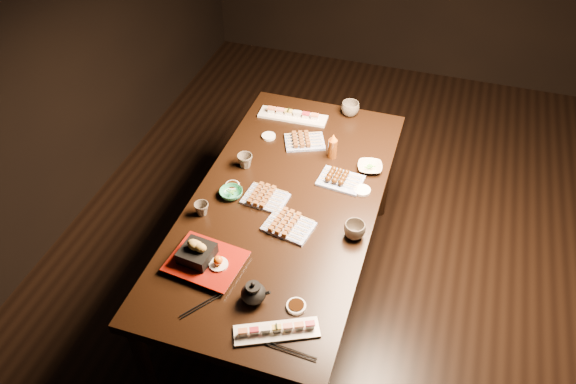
# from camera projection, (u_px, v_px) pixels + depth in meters

# --- Properties ---
(ground) EXTENTS (5.00, 5.00, 0.00)m
(ground) POSITION_uv_depth(u_px,v_px,m) (374.00, 281.00, 3.35)
(ground) COLOR black
(ground) RESTS_ON ground
(dining_table) EXTENTS (1.01, 1.85, 0.75)m
(dining_table) POSITION_uv_depth(u_px,v_px,m) (285.00, 252.00, 3.02)
(dining_table) COLOR black
(dining_table) RESTS_ON ground
(sushi_platter_near) EXTENTS (0.35, 0.23, 0.04)m
(sushi_platter_near) POSITION_uv_depth(u_px,v_px,m) (277.00, 329.00, 2.20)
(sushi_platter_near) COLOR white
(sushi_platter_near) RESTS_ON dining_table
(sushi_platter_far) EXTENTS (0.41, 0.13, 0.05)m
(sushi_platter_far) POSITION_uv_depth(u_px,v_px,m) (293.00, 114.00, 3.28)
(sushi_platter_far) COLOR white
(sushi_platter_far) RESTS_ON dining_table
(yakitori_plate_center) EXTENTS (0.22, 0.17, 0.05)m
(yakitori_plate_center) POSITION_uv_depth(u_px,v_px,m) (265.00, 196.00, 2.76)
(yakitori_plate_center) COLOR #828EB6
(yakitori_plate_center) RESTS_ON dining_table
(yakitori_plate_right) EXTENTS (0.25, 0.20, 0.06)m
(yakitori_plate_right) POSITION_uv_depth(u_px,v_px,m) (289.00, 223.00, 2.62)
(yakitori_plate_right) COLOR #828EB6
(yakitori_plate_right) RESTS_ON dining_table
(yakitori_plate_left) EXTENTS (0.26, 0.23, 0.05)m
(yakitori_plate_left) POSITION_uv_depth(u_px,v_px,m) (305.00, 139.00, 3.10)
(yakitori_plate_left) COLOR #828EB6
(yakitori_plate_left) RESTS_ON dining_table
(tsukune_plate) EXTENTS (0.23, 0.18, 0.06)m
(tsukune_plate) POSITION_uv_depth(u_px,v_px,m) (341.00, 178.00, 2.86)
(tsukune_plate) COLOR #828EB6
(tsukune_plate) RESTS_ON dining_table
(edamame_bowl_green) EXTENTS (0.12, 0.12, 0.04)m
(edamame_bowl_green) POSITION_uv_depth(u_px,v_px,m) (231.00, 193.00, 2.78)
(edamame_bowl_green) COLOR #339E6D
(edamame_bowl_green) RESTS_ON dining_table
(edamame_bowl_cream) EXTENTS (0.15, 0.15, 0.03)m
(edamame_bowl_cream) POSITION_uv_depth(u_px,v_px,m) (370.00, 167.00, 2.93)
(edamame_bowl_cream) COLOR beige
(edamame_bowl_cream) RESTS_ON dining_table
(tempura_tray) EXTENTS (0.34, 0.29, 0.12)m
(tempura_tray) POSITION_uv_depth(u_px,v_px,m) (205.00, 256.00, 2.43)
(tempura_tray) COLOR black
(tempura_tray) RESTS_ON dining_table
(teacup_near_left) EXTENTS (0.07, 0.07, 0.07)m
(teacup_near_left) POSITION_uv_depth(u_px,v_px,m) (202.00, 209.00, 2.68)
(teacup_near_left) COLOR #52493F
(teacup_near_left) RESTS_ON dining_table
(teacup_mid_right) EXTENTS (0.11, 0.11, 0.08)m
(teacup_mid_right) POSITION_uv_depth(u_px,v_px,m) (355.00, 230.00, 2.57)
(teacup_mid_right) COLOR #52493F
(teacup_mid_right) RESTS_ON dining_table
(teacup_far_left) EXTENTS (0.09, 0.09, 0.07)m
(teacup_far_left) POSITION_uv_depth(u_px,v_px,m) (245.00, 161.00, 2.94)
(teacup_far_left) COLOR #52493F
(teacup_far_left) RESTS_ON dining_table
(teacup_far_right) EXTENTS (0.13, 0.13, 0.08)m
(teacup_far_right) POSITION_uv_depth(u_px,v_px,m) (350.00, 109.00, 3.29)
(teacup_far_right) COLOR #52493F
(teacup_far_right) RESTS_ON dining_table
(teapot) EXTENTS (0.15, 0.15, 0.11)m
(teapot) POSITION_uv_depth(u_px,v_px,m) (253.00, 291.00, 2.30)
(teapot) COLOR black
(teapot) RESTS_ON dining_table
(condiment_bottle) EXTENTS (0.05, 0.05, 0.15)m
(condiment_bottle) POSITION_uv_depth(u_px,v_px,m) (333.00, 146.00, 2.97)
(condiment_bottle) COLOR #63300D
(condiment_bottle) RESTS_ON dining_table
(sauce_dish_west) EXTENTS (0.09, 0.09, 0.01)m
(sauce_dish_west) POSITION_uv_depth(u_px,v_px,m) (233.00, 186.00, 2.84)
(sauce_dish_west) COLOR white
(sauce_dish_west) RESTS_ON dining_table
(sauce_dish_east) EXTENTS (0.11, 0.11, 0.01)m
(sauce_dish_east) POSITION_uv_depth(u_px,v_px,m) (362.00, 190.00, 2.81)
(sauce_dish_east) COLOR white
(sauce_dish_east) RESTS_ON dining_table
(sauce_dish_se) EXTENTS (0.09, 0.09, 0.01)m
(sauce_dish_se) POSITION_uv_depth(u_px,v_px,m) (296.00, 306.00, 2.30)
(sauce_dish_se) COLOR white
(sauce_dish_se) RESTS_ON dining_table
(sauce_dish_nw) EXTENTS (0.10, 0.10, 0.01)m
(sauce_dish_nw) POSITION_uv_depth(u_px,v_px,m) (269.00, 136.00, 3.15)
(sauce_dish_nw) COLOR white
(sauce_dish_nw) RESTS_ON dining_table
(chopsticks_near) EXTENTS (0.14, 0.18, 0.01)m
(chopsticks_near) POSITION_uv_depth(u_px,v_px,m) (203.00, 304.00, 2.31)
(chopsticks_near) COLOR black
(chopsticks_near) RESTS_ON dining_table
(chopsticks_se) EXTENTS (0.23, 0.03, 0.01)m
(chopsticks_se) POSITION_uv_depth(u_px,v_px,m) (288.00, 350.00, 2.15)
(chopsticks_se) COLOR black
(chopsticks_se) RESTS_ON dining_table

